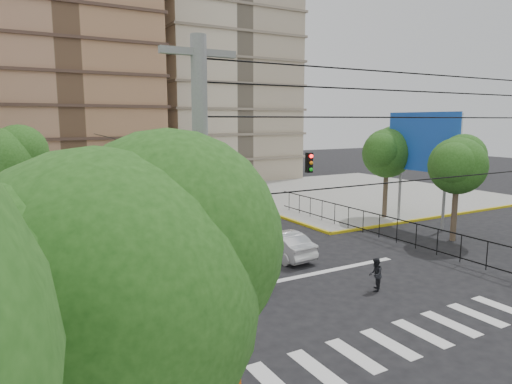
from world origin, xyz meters
TOP-DOWN VIEW (x-y plane):
  - ground at (0.00, 0.00)m, footprint 160.00×160.00m
  - sidewalk_ne at (20.00, 20.00)m, footprint 26.00×26.00m
  - crosswalk_stripes at (0.00, -6.00)m, footprint 12.00×2.40m
  - stop_line at (0.00, 1.20)m, footprint 13.00×0.40m
  - park_fence at (9.00, 4.50)m, footprint 0.10×22.50m
  - billboard at (14.45, 6.00)m, footprint 0.36×6.20m
  - tree_sw_near at (-10.90, -9.99)m, footprint 5.63×4.60m
  - tree_park_a at (13.08, 2.01)m, footprint 4.41×3.60m
  - tree_park_c at (14.09, 9.01)m, footprint 4.65×3.80m
  - tree_tudor at (-11.90, 16.01)m, footprint 5.39×4.40m
  - traffic_light_nw at (-7.80, 7.80)m, footprint 0.28×0.22m
  - traffic_light_hanging at (0.00, -2.04)m, footprint 18.00×9.12m
  - utility_pole_sw at (-9.00, -9.00)m, footprint 1.40×0.28m
  - van_right_lane at (1.08, 9.32)m, footprint 2.30×4.87m
  - van_left_lane at (-1.32, 21.39)m, footprint 2.79×5.78m
  - car_silver_front_left at (-2.67, 1.81)m, footprint 1.66×4.08m
  - car_white_front_right at (1.32, 4.43)m, footprint 2.08×4.82m
  - car_grey_mid_left at (-2.50, 10.14)m, footprint 2.75×5.25m
  - car_silver_rear_left at (-1.62, 15.82)m, footprint 3.01×5.57m
  - car_darkgrey_mid_right at (1.30, 15.95)m, footprint 2.03×4.51m
  - car_white_rear_right at (2.15, 20.83)m, footprint 1.87×4.45m
  - pedestrian_crosswalk at (2.34, -2.03)m, footprint 0.94×0.93m

SIDE VIEW (x-z plane):
  - ground at x=0.00m, z-range 0.00..0.00m
  - park_fence at x=9.00m, z-range -0.83..0.83m
  - crosswalk_stripes at x=0.00m, z-range 0.00..0.01m
  - stop_line at x=0.00m, z-range 0.00..0.01m
  - sidewalk_ne at x=20.00m, z-range 0.00..0.15m
  - car_silver_front_left at x=-2.67m, z-range 0.00..1.39m
  - car_grey_mid_left at x=-2.50m, z-range 0.00..1.41m
  - car_white_rear_right at x=2.15m, z-range 0.00..1.43m
  - car_darkgrey_mid_right at x=1.30m, z-range 0.00..1.51m
  - pedestrian_crosswalk at x=2.34m, z-range 0.00..1.53m
  - car_silver_rear_left at x=-1.62m, z-range 0.00..1.53m
  - car_white_front_right at x=1.32m, z-range 0.00..1.54m
  - van_right_lane at x=1.08m, z-range -0.03..2.09m
  - van_left_lane at x=-1.32m, z-range -0.03..2.47m
  - traffic_light_nw at x=-7.80m, z-range 0.91..5.31m
  - utility_pole_sw at x=-9.00m, z-range 0.27..9.27m
  - tree_park_a at x=13.08m, z-range 1.60..8.42m
  - tree_tudor at x=-11.90m, z-range 1.50..8.93m
  - tree_sw_near at x=-10.90m, z-range 1.48..9.06m
  - tree_park_c at x=14.09m, z-range 1.71..8.96m
  - traffic_light_hanging at x=0.00m, z-range 5.44..6.36m
  - billboard at x=14.45m, z-range 1.95..10.05m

